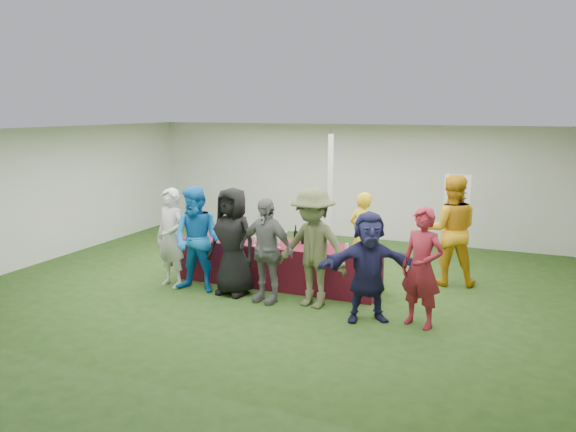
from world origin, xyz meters
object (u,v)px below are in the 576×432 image
at_px(customer_3, 266,250).
at_px(staff_back, 451,230).
at_px(customer_5, 369,267).
at_px(customer_1, 197,240).
at_px(customer_4, 313,248).
at_px(customer_2, 233,241).
at_px(dump_bucket, 368,250).
at_px(staff_pourer, 364,236).
at_px(serving_table, 278,264).
at_px(customer_0, 171,238).
at_px(wine_list_sign, 457,199).
at_px(customer_6, 422,268).

bearing_deg(customer_3, staff_back, 47.43).
bearing_deg(customer_5, staff_back, 42.71).
xyz_separation_m(customer_1, customer_4, (2.04, 0.06, 0.04)).
xyz_separation_m(customer_2, customer_5, (2.38, -0.29, -0.09)).
xyz_separation_m(dump_bucket, staff_pourer, (-0.38, 1.16, -0.04)).
relative_size(dump_bucket, customer_3, 0.15).
height_order(serving_table, customer_3, customer_3).
distance_m(customer_0, customer_4, 2.62).
height_order(customer_1, customer_3, customer_1).
distance_m(wine_list_sign, customer_0, 5.52).
distance_m(staff_pourer, customer_5, 2.06).
xyz_separation_m(staff_pourer, customer_6, (1.35, -1.89, 0.06)).
xyz_separation_m(serving_table, customer_0, (-1.67, -0.77, 0.49)).
bearing_deg(wine_list_sign, staff_back, -87.34).
bearing_deg(wine_list_sign, dump_bucket, -110.30).
distance_m(customer_1, customer_3, 1.27).
bearing_deg(customer_6, dump_bucket, 161.97).
relative_size(dump_bucket, customer_6, 0.14).
distance_m(customer_5, customer_6, 0.75).
bearing_deg(customer_2, serving_table, 63.83).
xyz_separation_m(staff_back, customer_3, (-2.60, -2.08, -0.13)).
relative_size(staff_pourer, customer_1, 0.90).
bearing_deg(staff_pourer, dump_bucket, 123.54).
bearing_deg(staff_back, customer_0, 11.42).
relative_size(wine_list_sign, customer_1, 1.00).
relative_size(dump_bucket, wine_list_sign, 0.14).
relative_size(customer_0, customer_3, 1.02).
distance_m(wine_list_sign, staff_pourer, 2.21).
relative_size(wine_list_sign, customer_0, 1.04).
height_order(staff_pourer, customer_3, customer_3).
distance_m(dump_bucket, customer_6, 1.21).
relative_size(staff_pourer, customer_5, 0.99).
relative_size(customer_3, customer_5, 1.04).
bearing_deg(dump_bucket, customer_3, -157.24).
height_order(customer_3, customer_6, customer_6).
relative_size(staff_back, customer_3, 1.15).
distance_m(staff_back, customer_0, 4.87).
height_order(staff_pourer, customer_1, customer_1).
distance_m(dump_bucket, customer_5, 0.84).
bearing_deg(customer_2, dump_bucket, 20.57).
distance_m(staff_back, customer_4, 2.71).
relative_size(wine_list_sign, customer_6, 1.04).
distance_m(dump_bucket, staff_pourer, 1.22).
bearing_deg(customer_0, customer_6, 12.59).
xyz_separation_m(dump_bucket, customer_4, (-0.73, -0.56, 0.10)).
bearing_deg(customer_3, customer_6, 6.33).
height_order(dump_bucket, customer_0, customer_0).
distance_m(staff_back, customer_3, 3.33).
distance_m(serving_table, customer_4, 1.35).
distance_m(customer_1, customer_5, 3.00).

